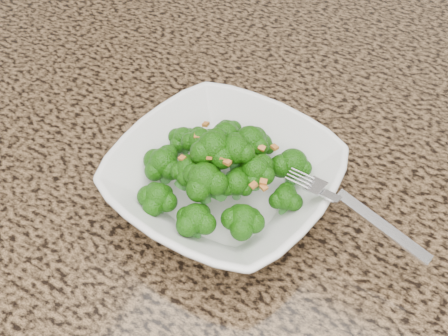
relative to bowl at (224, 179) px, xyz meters
The scene contains 5 objects.
granite_counter 0.11m from the bowl, 31.94° to the left, with size 1.64×1.04×0.03m, color brown.
bowl is the anchor object (origin of this frame).
broccoli_pile 0.06m from the bowl, ahead, with size 0.22×0.22×0.06m, color #1C5E0A, non-canonical shape.
garlic_topping 0.10m from the bowl, ahead, with size 0.13×0.13×0.01m, color #BD732E, non-canonical shape.
fork 0.13m from the bowl, ahead, with size 0.18×0.03×0.01m, color silver, non-canonical shape.
Camera 1 is at (0.13, -0.12, 1.41)m, focal length 45.00 mm.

